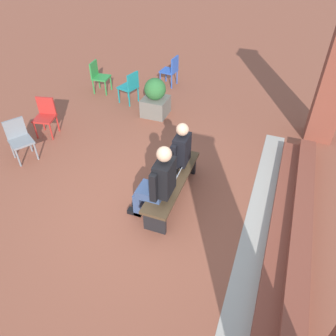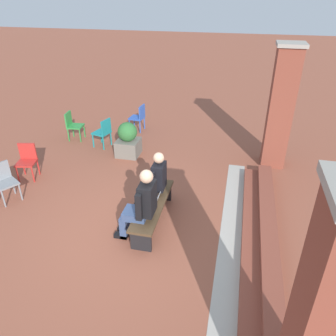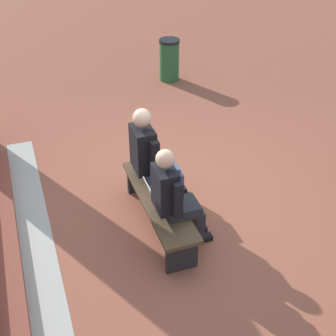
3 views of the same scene
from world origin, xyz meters
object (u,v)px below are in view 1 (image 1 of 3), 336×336
person_adult (158,182)px  plastic_chair_mid_courtyard (98,75)px  bench (172,183)px  plastic_chair_far_right (46,114)px  plastic_chair_foreground (130,86)px  person_student (176,154)px  planter (155,98)px  plastic_chair_near_bench_right (19,137)px  laptop (172,179)px  plastic_chair_near_bench_left (171,69)px

person_adult → plastic_chair_mid_courtyard: bearing=-139.2°
bench → plastic_chair_far_right: plastic_chair_far_right is taller
plastic_chair_foreground → person_student: bearing=39.4°
person_adult → planter: 3.44m
plastic_chair_mid_courtyard → plastic_chair_near_bench_right: bearing=1.1°
person_adult → plastic_chair_far_right: person_adult is taller
person_student → plastic_chair_far_right: 3.38m
person_adult → plastic_chair_foreground: person_adult is taller
person_student → person_adult: bearing=-0.4°
plastic_chair_foreground → laptop: bearing=36.5°
bench → laptop: size_ratio=5.62×
plastic_chair_far_right → plastic_chair_mid_courtyard: bearing=179.6°
plastic_chair_foreground → plastic_chair_mid_courtyard: bearing=-105.2°
plastic_chair_near_bench_right → plastic_chair_foreground: size_ratio=1.00×
plastic_chair_near_bench_left → plastic_chair_mid_courtyard: bearing=-58.0°
planter → laptop: bearing=27.7°
laptop → plastic_chair_foreground: (-3.06, -2.27, -0.02)m
plastic_chair_near_bench_right → plastic_chair_near_bench_left: size_ratio=1.00×
person_student → plastic_chair_near_bench_right: person_student is taller
plastic_chair_mid_courtyard → plastic_chair_foreground: (0.30, 1.10, 0.00)m
laptop → planter: (-2.72, -1.42, -0.06)m
plastic_chair_far_right → plastic_chair_foreground: bearing=150.6°
plastic_chair_near_bench_right → plastic_chair_near_bench_left: 4.62m
bench → plastic_chair_far_right: size_ratio=2.14×
person_adult → plastic_chair_near_bench_left: person_adult is taller
bench → person_adult: person_adult is taller
plastic_chair_near_bench_right → plastic_chair_near_bench_left: bearing=159.0°
laptop → bench: bearing=-164.9°
person_student → plastic_chair_near_bench_right: 3.24m
plastic_chair_mid_courtyard → plastic_chair_near_bench_right: size_ratio=1.00×
plastic_chair_far_right → bench: bearing=72.9°
person_student → laptop: person_student is taller
bench → planter: planter is taller
bench → plastic_chair_foreground: bearing=-143.2°
person_adult → plastic_chair_near_bench_right: (-0.56, -3.21, -0.27)m
laptop → plastic_chair_mid_courtyard: size_ratio=0.38×
plastic_chair_near_bench_right → planter: 3.20m
bench → plastic_chair_foreground: 3.77m
laptop → plastic_chair_mid_courtyard: bearing=-135.0°
plastic_chair_near_bench_left → plastic_chair_foreground: 1.51m
plastic_chair_near_bench_right → plastic_chair_far_right: same height
bench → plastic_chair_foreground: plastic_chair_foreground is taller
bench → person_student: bearing=-169.3°
laptop → plastic_chair_foreground: plastic_chair_foreground is taller
bench → plastic_chair_foreground: size_ratio=2.14×
plastic_chair_foreground → plastic_chair_far_right: (1.98, -1.11, 0.00)m
bench → plastic_chair_near_bench_right: size_ratio=2.14×
person_adult → plastic_chair_mid_courtyard: (-3.79, -3.28, -0.27)m
person_adult → person_student: bearing=179.6°
planter → bench: bearing=27.8°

